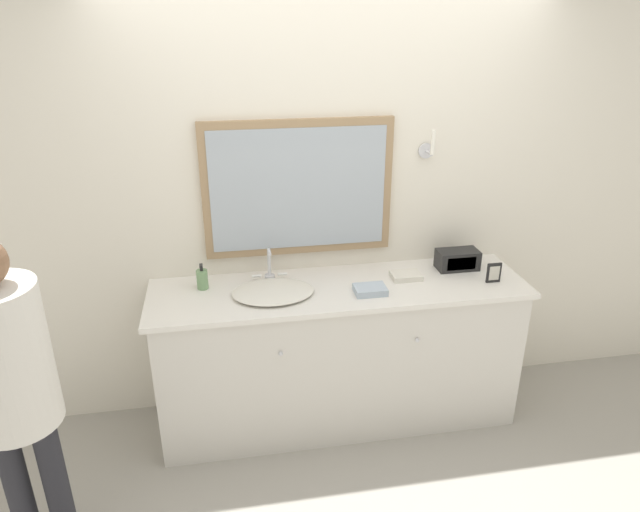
% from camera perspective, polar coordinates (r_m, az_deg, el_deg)
% --- Properties ---
extents(ground_plane, '(14.00, 14.00, 0.00)m').
position_cam_1_polar(ground_plane, '(3.54, 2.87, -18.65)').
color(ground_plane, '#9E998E').
extents(wall_back, '(8.00, 0.18, 2.55)m').
position_cam_1_polar(wall_back, '(3.43, 0.88, 4.78)').
color(wall_back, silver).
rests_on(wall_back, ground_plane).
extents(vanity_counter, '(2.17, 0.60, 0.91)m').
position_cam_1_polar(vanity_counter, '(3.50, 1.90, -9.76)').
color(vanity_counter, beige).
rests_on(vanity_counter, ground_plane).
extents(sink_basin, '(0.46, 0.40, 0.20)m').
position_cam_1_polar(sink_basin, '(3.20, -4.74, -3.47)').
color(sink_basin, silver).
rests_on(sink_basin, vanity_counter).
extents(soap_bottle, '(0.06, 0.06, 0.15)m').
position_cam_1_polar(soap_bottle, '(3.30, -11.69, -2.25)').
color(soap_bottle, '#709966').
rests_on(soap_bottle, vanity_counter).
extents(appliance_box, '(0.25, 0.13, 0.12)m').
position_cam_1_polar(appliance_box, '(3.58, 13.59, -0.35)').
color(appliance_box, black).
rests_on(appliance_box, vanity_counter).
extents(picture_frame, '(0.09, 0.01, 0.12)m').
position_cam_1_polar(picture_frame, '(3.45, 16.99, -1.62)').
color(picture_frame, black).
rests_on(picture_frame, vanity_counter).
extents(hand_towel_near_sink, '(0.18, 0.13, 0.04)m').
position_cam_1_polar(hand_towel_near_sink, '(3.21, 5.04, -3.38)').
color(hand_towel_near_sink, '#A8B7C6').
rests_on(hand_towel_near_sink, vanity_counter).
extents(hand_towel_far_corner, '(0.17, 0.13, 0.03)m').
position_cam_1_polar(hand_towel_far_corner, '(3.41, 8.58, -1.96)').
color(hand_towel_far_corner, silver).
rests_on(hand_towel_far_corner, vanity_counter).
extents(person, '(0.36, 0.36, 1.59)m').
position_cam_1_polar(person, '(2.73, -28.73, -10.30)').
color(person, '#232328').
rests_on(person, ground_plane).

